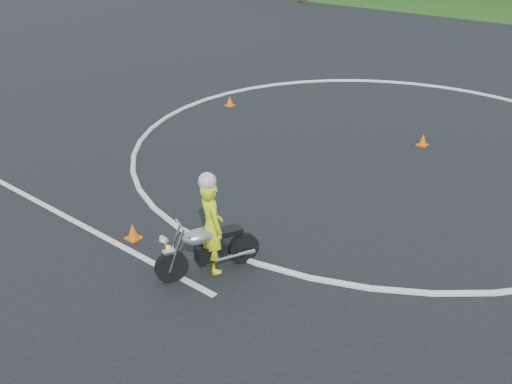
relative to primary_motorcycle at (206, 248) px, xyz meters
The scene contains 4 objects.
ground 3.66m from the primary_motorcycle, 97.16° to the left, with size 120.00×120.00×0.00m, color black.
course_markings 8.15m from the primary_motorcycle, 77.82° to the left, with size 19.05×19.05×0.12m.
primary_motorcycle is the anchor object (origin of this frame).
rider_primary_grp 0.40m from the primary_motorcycle, 85.52° to the left, with size 0.67×0.58×1.72m.
Camera 1 is at (5.95, -9.01, 5.26)m, focal length 40.00 mm.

